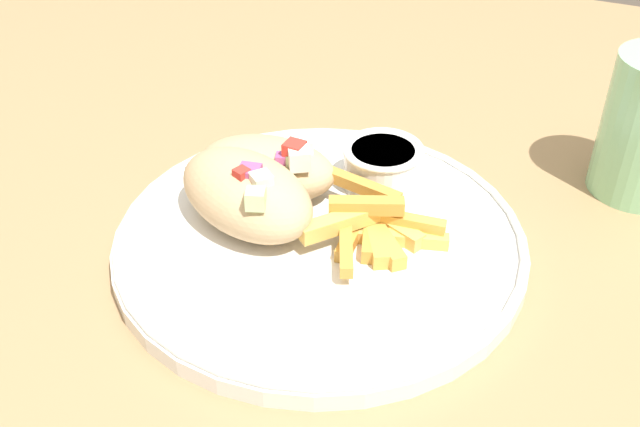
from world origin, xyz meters
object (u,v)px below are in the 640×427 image
object	(u,v)px
plate	(320,239)
fries_pile	(371,224)
pita_sandwich_near	(246,194)
pita_sandwich_far	(268,167)
sauce_ramekin	(382,164)

from	to	relation	value
plate	fries_pile	distance (m)	0.04
pita_sandwich_near	pita_sandwich_far	world-z (taller)	pita_sandwich_near
fries_pile	sauce_ramekin	size ratio (longest dim) A/B	1.72
plate	pita_sandwich_far	distance (m)	0.08
pita_sandwich_near	sauce_ramekin	world-z (taller)	pita_sandwich_near
pita_sandwich_near	plate	bearing A→B (deg)	31.21
fries_pile	sauce_ramekin	world-z (taller)	sauce_ramekin
plate	fries_pile	xyz separation A→B (m)	(0.04, 0.01, 0.02)
sauce_ramekin	pita_sandwich_far	bearing A→B (deg)	-150.73
pita_sandwich_near	sauce_ramekin	distance (m)	0.12
plate	fries_pile	bearing A→B (deg)	21.44
pita_sandwich_near	pita_sandwich_far	xyz separation A→B (m)	(-0.01, 0.05, -0.00)
fries_pile	plate	bearing A→B (deg)	-158.56
pita_sandwich_near	pita_sandwich_far	size ratio (longest dim) A/B	1.19
fries_pile	sauce_ramekin	distance (m)	0.07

